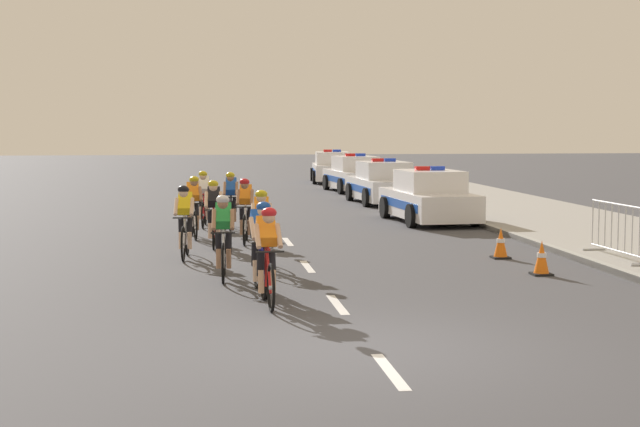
{
  "coord_description": "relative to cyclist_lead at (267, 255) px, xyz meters",
  "views": [
    {
      "loc": [
        -2.11,
        -11.26,
        2.72
      ],
      "look_at": [
        0.16,
        6.21,
        1.1
      ],
      "focal_mm": 53.49,
      "sensor_mm": 36.0,
      "label": 1
    }
  ],
  "objects": [
    {
      "name": "crowd_barrier_rear",
      "position": [
        7.26,
        3.66,
        -0.14
      ],
      "size": [
        0.57,
        2.32,
        1.07
      ],
      "color": "#B7BABF",
      "rests_on": "sidewalk_slab"
    },
    {
      "name": "kerb_edge",
      "position": [
        6.6,
        11.04,
        -0.72
      ],
      "size": [
        0.16,
        60.0,
        0.13
      ],
      "primitive_type": "cube",
      "color": "#9E9E99",
      "rests_on": "ground"
    },
    {
      "name": "cyclist_eighth",
      "position": [
        -1.13,
        9.0,
        0.0
      ],
      "size": [
        0.45,
        1.72,
        1.56
      ],
      "color": "black",
      "rests_on": "ground"
    },
    {
      "name": "sidewalk_slab",
      "position": [
        9.03,
        11.04,
        -0.73
      ],
      "size": [
        5.01,
        60.0,
        0.12
      ],
      "primitive_type": "cube",
      "color": "gray",
      "rests_on": "ground"
    },
    {
      "name": "traffic_cone_mid",
      "position": [
        5.16,
        4.61,
        -0.48
      ],
      "size": [
        0.36,
        0.36,
        0.64
      ],
      "color": "black",
      "rests_on": "ground"
    },
    {
      "name": "cyclist_sixth",
      "position": [
        -0.67,
        7.17,
        0.0
      ],
      "size": [
        0.42,
        1.72,
        1.56
      ],
      "color": "black",
      "rests_on": "ground"
    },
    {
      "name": "cyclist_third",
      "position": [
        -0.58,
        2.59,
        0.0
      ],
      "size": [
        0.43,
        1.72,
        1.56
      ],
      "color": "black",
      "rests_on": "ground"
    },
    {
      "name": "cyclist_tenth",
      "position": [
        -0.15,
        10.89,
        0.0
      ],
      "size": [
        0.44,
        1.72,
        1.56
      ],
      "color": "black",
      "rests_on": "ground"
    },
    {
      "name": "police_car_nearest",
      "position": [
        5.47,
        12.06,
        -0.11
      ],
      "size": [
        2.22,
        4.51,
        1.59
      ],
      "color": "white",
      "rests_on": "ground"
    },
    {
      "name": "cyclist_fifth",
      "position": [
        -1.29,
        5.4,
        0.0
      ],
      "size": [
        0.44,
        1.72,
        1.56
      ],
      "color": "black",
      "rests_on": "ground"
    },
    {
      "name": "cyclist_second",
      "position": [
        -0.02,
        1.09,
        0.0
      ],
      "size": [
        0.44,
        1.72,
        1.56
      ],
      "color": "black",
      "rests_on": "ground"
    },
    {
      "name": "traffic_cone_near",
      "position": [
        5.2,
        2.37,
        -0.48
      ],
      "size": [
        0.36,
        0.36,
        0.64
      ],
      "color": "black",
      "rests_on": "ground"
    },
    {
      "name": "police_car_furthest",
      "position": [
        5.47,
        31.44,
        -0.11
      ],
      "size": [
        2.27,
        4.53,
        1.59
      ],
      "color": "white",
      "rests_on": "ground"
    },
    {
      "name": "cyclist_ninth",
      "position": [
        -0.85,
        11.61,
        0.0
      ],
      "size": [
        0.44,
        1.72,
        1.56
      ],
      "color": "black",
      "rests_on": "ground"
    },
    {
      "name": "ground_plane",
      "position": [
        1.07,
        -2.96,
        -0.79
      ],
      "size": [
        160.0,
        160.0,
        0.0
      ],
      "primitive_type": "plane",
      "color": "#424247"
    },
    {
      "name": "lane_markings_centre",
      "position": [
        1.07,
        5.98,
        -0.78
      ],
      "size": [
        0.14,
        21.6,
        0.01
      ],
      "color": "white",
      "rests_on": "ground"
    },
    {
      "name": "cyclist_seventh",
      "position": [
        0.07,
        7.82,
        0.0
      ],
      "size": [
        0.45,
        1.72,
        1.56
      ],
      "color": "black",
      "rests_on": "ground"
    },
    {
      "name": "cyclist_lead",
      "position": [
        0.0,
        0.0,
        0.0
      ],
      "size": [
        0.43,
        1.72,
        1.56
      ],
      "color": "black",
      "rests_on": "ground"
    },
    {
      "name": "police_car_third",
      "position": [
        5.47,
        24.81,
        -0.11
      ],
      "size": [
        2.28,
        4.53,
        1.59
      ],
      "color": "white",
      "rests_on": "ground"
    },
    {
      "name": "police_car_second",
      "position": [
        5.47,
        18.74,
        -0.11
      ],
      "size": [
        2.16,
        4.48,
        1.59
      ],
      "color": "silver",
      "rests_on": "ground"
    },
    {
      "name": "cyclist_fourth",
      "position": [
        0.18,
        3.83,
        0.0
      ],
      "size": [
        0.44,
        1.72,
        1.56
      ],
      "color": "black",
      "rests_on": "ground"
    }
  ]
}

